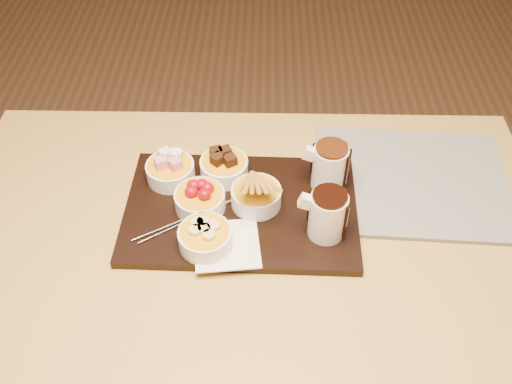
{
  "coord_description": "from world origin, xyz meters",
  "views": [
    {
      "loc": [
        0.03,
        -0.69,
        1.6
      ],
      "look_at": [
        0.01,
        0.08,
        0.81
      ],
      "focal_mm": 40.0,
      "sensor_mm": 36.0,
      "label": 1
    }
  ],
  "objects_px": {
    "dining_table": "(249,273)",
    "bowl_strawberries": "(200,201)",
    "pitcher_milk_chocolate": "(330,167)",
    "pitcher_dark_chocolate": "(328,215)",
    "newspaper": "(411,181)",
    "serving_board": "(241,210)"
  },
  "relations": [
    {
      "from": "pitcher_dark_chocolate",
      "to": "pitcher_milk_chocolate",
      "type": "relative_size",
      "value": 1.0
    },
    {
      "from": "serving_board",
      "to": "bowl_strawberries",
      "type": "height_order",
      "value": "bowl_strawberries"
    },
    {
      "from": "serving_board",
      "to": "pitcher_dark_chocolate",
      "type": "xyz_separation_m",
      "value": [
        0.16,
        -0.06,
        0.06
      ]
    },
    {
      "from": "dining_table",
      "to": "serving_board",
      "type": "distance_m",
      "value": 0.13
    },
    {
      "from": "dining_table",
      "to": "serving_board",
      "type": "height_order",
      "value": "serving_board"
    },
    {
      "from": "dining_table",
      "to": "pitcher_dark_chocolate",
      "type": "relative_size",
      "value": 12.49
    },
    {
      "from": "bowl_strawberries",
      "to": "pitcher_milk_chocolate",
      "type": "distance_m",
      "value": 0.27
    },
    {
      "from": "pitcher_milk_chocolate",
      "to": "bowl_strawberries",
      "type": "bearing_deg",
      "value": -163.61
    },
    {
      "from": "serving_board",
      "to": "dining_table",
      "type": "bearing_deg",
      "value": -76.77
    },
    {
      "from": "dining_table",
      "to": "newspaper",
      "type": "distance_m",
      "value": 0.39
    },
    {
      "from": "dining_table",
      "to": "bowl_strawberries",
      "type": "distance_m",
      "value": 0.18
    },
    {
      "from": "pitcher_dark_chocolate",
      "to": "newspaper",
      "type": "height_order",
      "value": "pitcher_dark_chocolate"
    },
    {
      "from": "newspaper",
      "to": "pitcher_dark_chocolate",
      "type": "bearing_deg",
      "value": -138.16
    },
    {
      "from": "pitcher_milk_chocolate",
      "to": "newspaper",
      "type": "xyz_separation_m",
      "value": [
        0.18,
        0.03,
        -0.06
      ]
    },
    {
      "from": "serving_board",
      "to": "pitcher_milk_chocolate",
      "type": "xyz_separation_m",
      "value": [
        0.18,
        0.07,
        0.06
      ]
    },
    {
      "from": "pitcher_milk_chocolate",
      "to": "newspaper",
      "type": "height_order",
      "value": "pitcher_milk_chocolate"
    },
    {
      "from": "dining_table",
      "to": "bowl_strawberries",
      "type": "height_order",
      "value": "bowl_strawberries"
    },
    {
      "from": "serving_board",
      "to": "newspaper",
      "type": "bearing_deg",
      "value": 15.68
    },
    {
      "from": "dining_table",
      "to": "bowl_strawberries",
      "type": "relative_size",
      "value": 12.0
    },
    {
      "from": "bowl_strawberries",
      "to": "pitcher_milk_chocolate",
      "type": "xyz_separation_m",
      "value": [
        0.26,
        0.07,
        0.03
      ]
    },
    {
      "from": "pitcher_dark_chocolate",
      "to": "newspaper",
      "type": "bearing_deg",
      "value": 40.09
    },
    {
      "from": "bowl_strawberries",
      "to": "pitcher_milk_chocolate",
      "type": "height_order",
      "value": "pitcher_milk_chocolate"
    }
  ]
}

